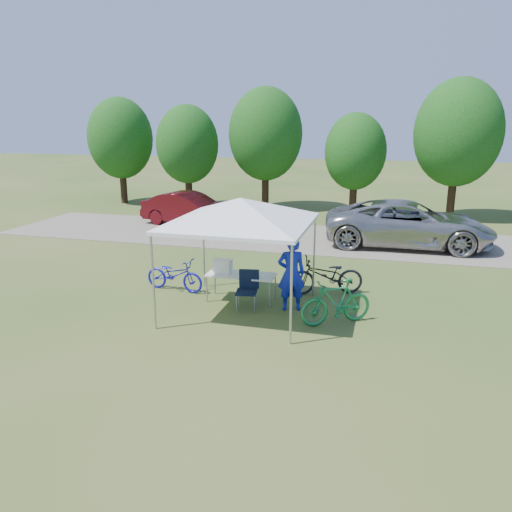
{
  "coord_description": "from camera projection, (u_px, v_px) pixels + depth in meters",
  "views": [
    {
      "loc": [
        3.27,
        -10.71,
        4.4
      ],
      "look_at": [
        -0.17,
        2.0,
        0.83
      ],
      "focal_mm": 35.0,
      "sensor_mm": 36.0,
      "label": 1
    }
  ],
  "objects": [
    {
      "name": "ground",
      "position": [
        241.0,
        311.0,
        11.95
      ],
      "size": [
        100.0,
        100.0,
        0.0
      ],
      "primitive_type": "plane",
      "color": "#2D5119",
      "rests_on": "ground"
    },
    {
      "name": "gravel_strip",
      "position": [
        300.0,
        238.0,
        19.41
      ],
      "size": [
        24.0,
        5.0,
        0.02
      ],
      "primitive_type": "cube",
      "color": "gray",
      "rests_on": "ground"
    },
    {
      "name": "canopy",
      "position": [
        240.0,
        201.0,
        11.26
      ],
      "size": [
        4.53,
        4.53,
        3.0
      ],
      "color": "#A5A5AA",
      "rests_on": "ground"
    },
    {
      "name": "treeline",
      "position": [
        318.0,
        140.0,
        24.19
      ],
      "size": [
        24.89,
        4.28,
        6.3
      ],
      "color": "#382314",
      "rests_on": "ground"
    },
    {
      "name": "folding_table",
      "position": [
        241.0,
        276.0,
        12.47
      ],
      "size": [
        1.71,
        0.71,
        0.7
      ],
      "color": "white",
      "rests_on": "ground"
    },
    {
      "name": "folding_chair",
      "position": [
        248.0,
        286.0,
        11.98
      ],
      "size": [
        0.56,
        0.58,
        0.95
      ],
      "rotation": [
        0.0,
        0.0,
        0.17
      ],
      "color": "black",
      "rests_on": "ground"
    },
    {
      "name": "cooler",
      "position": [
        222.0,
        266.0,
        12.54
      ],
      "size": [
        0.47,
        0.32,
        0.34
      ],
      "color": "white",
      "rests_on": "folding_table"
    },
    {
      "name": "ice_cream_cup",
      "position": [
        255.0,
        275.0,
        12.31
      ],
      "size": [
        0.07,
        0.07,
        0.06
      ],
      "primitive_type": "cylinder",
      "color": "yellow",
      "rests_on": "folding_table"
    },
    {
      "name": "cyclist",
      "position": [
        291.0,
        274.0,
        11.81
      ],
      "size": [
        0.77,
        0.62,
        1.82
      ],
      "primitive_type": "imported",
      "rotation": [
        0.0,
        0.0,
        3.46
      ],
      "color": "#1624B7",
      "rests_on": "ground"
    },
    {
      "name": "bike_blue",
      "position": [
        174.0,
        275.0,
        13.3
      ],
      "size": [
        1.74,
        0.8,
        0.88
      ],
      "primitive_type": "imported",
      "rotation": [
        0.0,
        0.0,
        1.44
      ],
      "color": "#1614B0",
      "rests_on": "ground"
    },
    {
      "name": "bike_green",
      "position": [
        336.0,
        302.0,
        11.08
      ],
      "size": [
        1.69,
        1.36,
        1.03
      ],
      "primitive_type": "imported",
      "rotation": [
        0.0,
        0.0,
        -0.98
      ],
      "color": "#1D8244",
      "rests_on": "ground"
    },
    {
      "name": "bike_dark",
      "position": [
        327.0,
        276.0,
        12.99
      ],
      "size": [
        2.04,
        1.28,
        1.01
      ],
      "primitive_type": "imported",
      "rotation": [
        0.0,
        0.0,
        -1.23
      ],
      "color": "black",
      "rests_on": "ground"
    },
    {
      "name": "minivan",
      "position": [
        409.0,
        224.0,
        17.92
      ],
      "size": [
        5.91,
        2.79,
        1.63
      ],
      "primitive_type": "imported",
      "rotation": [
        0.0,
        0.0,
        1.58
      ],
      "color": "#AAAAA5",
      "rests_on": "gravel_strip"
    },
    {
      "name": "sedan",
      "position": [
        189.0,
        209.0,
        21.64
      ],
      "size": [
        4.46,
        2.25,
        1.4
      ],
      "primitive_type": "imported",
      "rotation": [
        0.0,
        0.0,
        1.38
      ],
      "color": "#500D12",
      "rests_on": "gravel_strip"
    }
  ]
}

